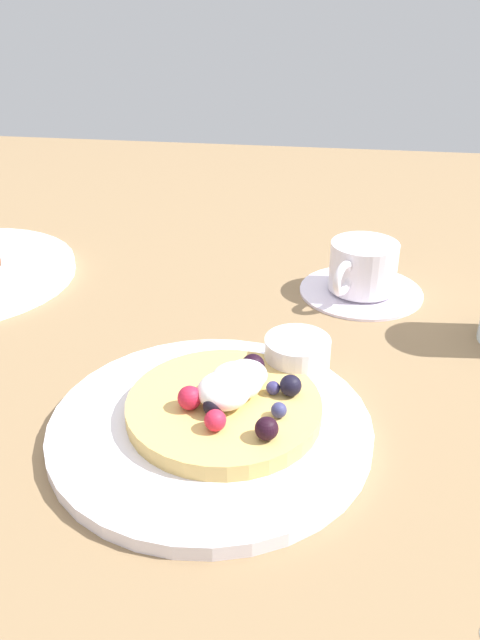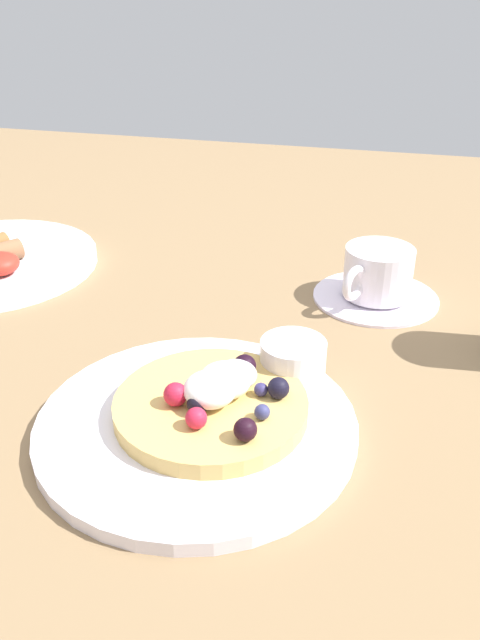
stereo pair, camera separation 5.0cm
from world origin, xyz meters
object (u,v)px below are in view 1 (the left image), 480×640
object	(u,v)px
pancake_plate	(210,427)
syrup_ramekin	(297,354)
coffee_saucer	(361,290)
coffee_cup	(363,266)

from	to	relation	value
pancake_plate	syrup_ramekin	distance (cm)	10.02
coffee_saucer	coffee_cup	distance (cm)	2.95
pancake_plate	coffee_cup	world-z (taller)	coffee_cup
coffee_cup	coffee_saucer	bearing A→B (deg)	63.02
pancake_plate	syrup_ramekin	bearing A→B (deg)	53.44
syrup_ramekin	coffee_cup	size ratio (longest dim) A/B	0.58
pancake_plate	coffee_saucer	world-z (taller)	pancake_plate
syrup_ramekin	pancake_plate	bearing A→B (deg)	-126.56
pancake_plate	syrup_ramekin	size ratio (longest dim) A/B	4.42
coffee_cup	pancake_plate	bearing A→B (deg)	-114.06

